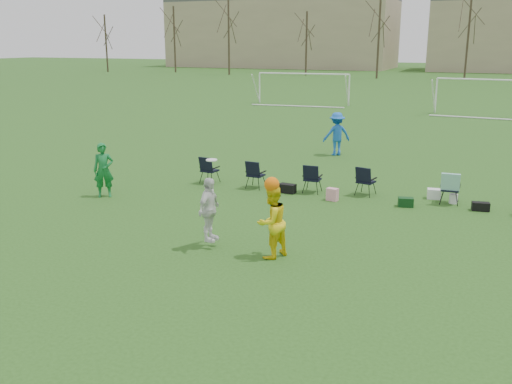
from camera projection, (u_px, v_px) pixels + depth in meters
The scene contains 8 objects.
ground at pixel (244, 289), 11.65m from camera, with size 260.00×260.00×0.00m, color #264E18.
fielder_green_near at pixel (104, 170), 18.36m from camera, with size 0.64×0.42×1.77m, color #137030.
fielder_blue at pixel (337, 134), 25.09m from camera, with size 1.23×0.71×1.90m, color blue.
center_contest at pixel (248, 216), 13.40m from camera, with size 2.30×1.03×2.23m.
sideline_setup at pixel (377, 183), 18.23m from camera, with size 11.26×1.80×1.81m.
goal_left at pixel (303, 80), 45.19m from camera, with size 7.39×0.76×2.46m.
goal_mid at pixel (493, 87), 38.15m from camera, with size 7.40×0.63×2.46m.
tree_line at pixel (469, 39), 72.45m from camera, with size 110.28×3.28×11.40m.
Camera 1 is at (4.40, -9.81, 4.92)m, focal length 40.00 mm.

